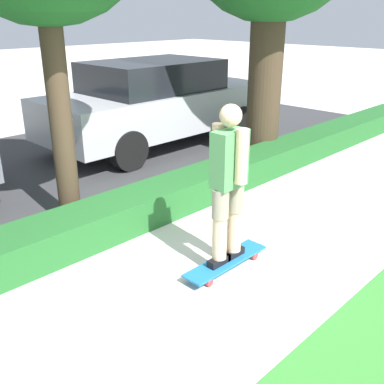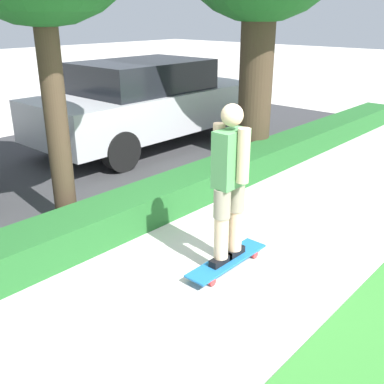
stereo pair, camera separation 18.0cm
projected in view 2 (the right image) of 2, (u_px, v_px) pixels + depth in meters
ground_plane at (236, 274)px, 4.41m from camera, size 60.00×60.00×0.00m
street_asphalt at (22, 176)px, 7.03m from camera, size 15.48×5.00×0.01m
hedge_row at (129, 211)px, 5.34m from camera, size 15.48×0.60×0.39m
skateboard at (227, 261)px, 4.49m from camera, size 1.02×0.24×0.10m
skater_person at (230, 182)px, 4.17m from camera, size 0.48×0.40×1.55m
parked_car_middle at (148, 102)px, 8.45m from camera, size 4.55×1.91×1.58m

